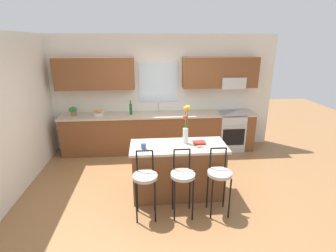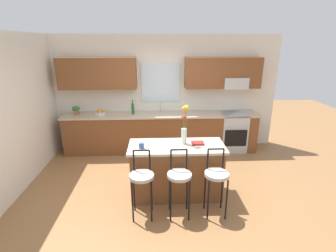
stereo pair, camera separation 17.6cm
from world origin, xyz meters
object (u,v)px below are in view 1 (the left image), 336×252
Objects in this scene: mug_ceramic at (144,146)px; bar_stool_middle at (183,178)px; bar_stool_near at (145,179)px; cookbook at (199,143)px; fruit_bowl_oranges at (98,113)px; bottle_olive_oil at (131,109)px; flower_vase at (186,126)px; potted_plant_small at (73,111)px; bar_stool_far at (219,176)px; oven_range at (230,131)px; kitchen_island at (178,170)px.

bar_stool_middle is at bearing -38.90° from mug_ceramic.
bar_stool_near is 5.21× the size of cookbook.
fruit_bowl_oranges is at bearing 123.25° from bar_stool_middle.
bottle_olive_oil is (-0.87, 2.47, 0.42)m from bar_stool_middle.
mug_ceramic is at bearing -166.31° from flower_vase.
potted_plant_small is at bearing 141.34° from flower_vase.
bar_stool_far reaches higher than cookbook.
bottle_olive_oil is (-1.42, 2.47, 0.42)m from bar_stool_far.
oven_range is 10.22× the size of mug_ceramic.
cookbook is at bearing -122.02° from oven_range.
flower_vase is at bearing 123.95° from bar_stool_far.
potted_plant_small reaches higher than mug_ceramic.
cookbook is (-0.20, 0.59, 0.30)m from bar_stool_far.
bar_stool_far is at bearing -22.28° from mug_ceramic.
fruit_bowl_oranges reaches higher than mug_ceramic.
kitchen_island is at bearing 134.86° from bar_stool_far.
fruit_bowl_oranges is 0.56m from potted_plant_small.
bar_stool_near is 2.98m from potted_plant_small.
bottle_olive_oil is 1.30m from potted_plant_small.
oven_range is 4.33× the size of potted_plant_small.
mug_ceramic is (-1.12, 0.46, 0.33)m from bar_stool_far.
bar_stool_near reaches higher than cookbook.
mug_ceramic is at bearing -62.41° from fruit_bowl_oranges.
kitchen_island is 7.43× the size of potted_plant_small.
flower_vase reaches higher than bar_stool_near.
flower_vase reaches higher than bar_stool_middle.
oven_range is 2.92m from mug_ceramic.
bottle_olive_oil reaches higher than bar_stool_far.
bar_stool_far is at bearing -48.70° from fruit_bowl_oranges.
cookbook is 2.72m from fruit_bowl_oranges.
flower_vase reaches higher than bottle_olive_oil.
cookbook is 0.94× the size of potted_plant_small.
flower_vase is 2.95m from potted_plant_small.
bar_stool_middle is 0.80m from mug_ceramic.
potted_plant_small is (-1.61, 2.01, 0.08)m from mug_ceramic.
kitchen_island is 0.76m from mug_ceramic.
flower_vase is at bearing -46.52° from fruit_bowl_oranges.
bar_stool_middle reaches higher than kitchen_island.
oven_range is 0.88× the size of bar_stool_near.
mug_ceramic is at bearing 92.15° from bar_stool_near.
bottle_olive_oil is (-2.38, 0.02, 0.59)m from oven_range.
fruit_bowl_oranges is at bearing 180.00° from bottle_olive_oil.
potted_plant_small is at bearing 123.34° from bar_stool_near.
bar_stool_far is at bearing -56.05° from flower_vase.
bar_stool_middle is 4.34× the size of fruit_bowl_oranges.
oven_range and kitchen_island have the same top height.
bottle_olive_oil is (-1.23, 1.87, 0.12)m from cookbook.
bar_stool_near is at bearing -130.13° from oven_range.
bar_stool_near reaches higher than mug_ceramic.
flower_vase is (-0.42, 0.63, 0.59)m from bar_stool_far.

